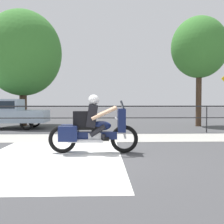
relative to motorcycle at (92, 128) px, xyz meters
name	(u,v)px	position (x,y,z in m)	size (l,w,h in m)	color
ground_plane	(85,155)	(-0.17, -0.27, -0.69)	(120.00, 120.00, 0.00)	#424244
sidewalk_band	(91,138)	(-0.17, 3.13, -0.68)	(44.00, 2.40, 0.01)	#A8A59E
crosswalk_band	(53,156)	(-0.96, -0.47, -0.68)	(3.42, 6.00, 0.01)	silver
fence_railing	(92,111)	(-0.17, 4.82, 0.26)	(36.00, 0.05, 1.21)	#232326
motorcycle	(92,128)	(0.00, 0.00, 0.00)	(2.41, 0.76, 1.57)	black
parked_car	(2,112)	(-4.86, 6.94, 0.18)	(4.40, 1.70, 1.51)	#9EB2C6
tree_behind_sign	(199,48)	(5.68, 8.07, 3.70)	(3.11, 3.11, 6.13)	#473323
tree_behind_car	(23,53)	(-4.24, 8.64, 3.43)	(4.39, 4.39, 6.54)	#473323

